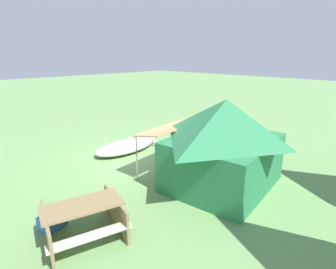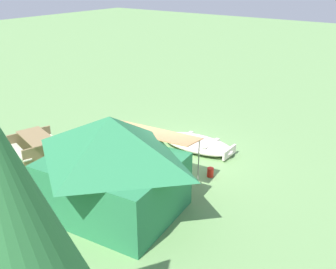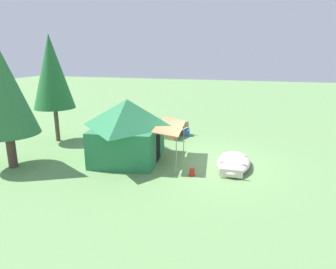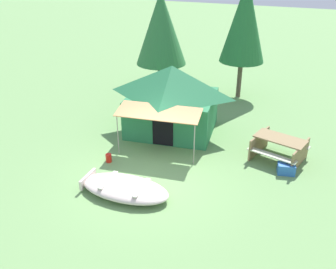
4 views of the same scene
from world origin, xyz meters
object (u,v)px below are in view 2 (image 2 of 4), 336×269
Objects in this scene: canvas_cabin_tent at (112,164)px; cooler_box at (52,142)px; beached_rowboat at (198,144)px; picnic_table at (38,145)px; fuel_can at (210,172)px.

cooler_box is (4.50, -1.54, -1.19)m from canvas_cabin_tent.
cooler_box is at bearing 34.29° from beached_rowboat.
beached_rowboat is at bearing -136.24° from picnic_table.
canvas_cabin_tent reaches higher than cooler_box.
picnic_table is at bearing 113.25° from cooler_box.
canvas_cabin_tent is at bearing 93.33° from beached_rowboat.
picnic_table is at bearing -9.75° from canvas_cabin_tent.
canvas_cabin_tent is 14.36× the size of fuel_can.
picnic_table is at bearing 43.76° from beached_rowboat.
picnic_table is 6.97× the size of fuel_can.
picnic_table is at bearing 23.69° from fuel_can.
picnic_table reaches higher than cooler_box.
beached_rowboat is 5.05× the size of cooler_box.
canvas_cabin_tent is (-0.26, 4.44, 1.15)m from beached_rowboat.
fuel_can is (-5.60, -1.47, -0.03)m from cooler_box.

